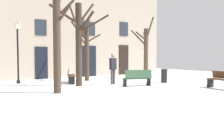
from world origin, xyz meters
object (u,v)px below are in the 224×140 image
at_px(tree_near_facade, 146,50).
at_px(tree_left_of_center, 86,49).
at_px(tree_center, 79,40).
at_px(streetlamp, 18,46).
at_px(bench_facing_shops, 137,78).
at_px(bench_near_lamp, 222,80).
at_px(tree_foreground, 58,35).
at_px(litter_bin, 164,76).
at_px(person_by_shop_door, 113,67).
at_px(bench_back_to_back_right, 71,75).

bearing_deg(tree_near_facade, tree_left_of_center, 169.31).
xyz_separation_m(tree_center, streetlamp, (-2.34, 3.25, -0.27)).
relative_size(tree_center, bench_facing_shops, 2.85).
height_order(tree_near_facade, streetlamp, tree_near_facade).
relative_size(streetlamp, bench_near_lamp, 2.28).
relative_size(tree_foreground, bench_facing_shops, 3.18).
distance_m(streetlamp, litter_bin, 9.05).
xyz_separation_m(tree_center, litter_bin, (5.10, -1.55, -2.11)).
distance_m(tree_center, tree_foreground, 2.75).
distance_m(tree_center, bench_facing_shops, 3.82).
distance_m(tree_center, person_by_shop_door, 2.53).
height_order(tree_center, litter_bin, tree_center).
distance_m(tree_left_of_center, litter_bin, 5.37).
xyz_separation_m(streetlamp, bench_near_lamp, (7.61, -8.57, -1.80)).
relative_size(streetlamp, bench_back_to_back_right, 1.99).
distance_m(tree_near_facade, streetlamp, 8.92).
distance_m(tree_near_facade, bench_near_lamp, 7.12).
height_order(tree_foreground, litter_bin, tree_foreground).
distance_m(tree_foreground, tree_near_facade, 9.12).
distance_m(tree_near_facade, bench_back_to_back_right, 6.28).
distance_m(tree_near_facade, tree_left_of_center, 4.64).
height_order(tree_near_facade, litter_bin, tree_near_facade).
height_order(tree_center, tree_left_of_center, tree_center).
relative_size(bench_back_to_back_right, bench_near_lamp, 1.15).
relative_size(tree_foreground, tree_left_of_center, 1.17).
relative_size(tree_left_of_center, bench_facing_shops, 2.72).
relative_size(tree_left_of_center, bench_near_lamp, 2.73).
bearing_deg(tree_center, person_by_shop_door, -13.02).
xyz_separation_m(tree_foreground, litter_bin, (7.17, 0.25, -2.17)).
xyz_separation_m(tree_near_facade, streetlamp, (-8.75, 1.73, 0.19)).
bearing_deg(tree_center, litter_bin, -16.93).
bearing_deg(bench_near_lamp, streetlamp, -129.70).
distance_m(bench_near_lamp, person_by_shop_door, 5.90).
bearing_deg(streetlamp, bench_back_to_back_right, -29.87).
height_order(bench_near_lamp, bench_facing_shops, bench_facing_shops).
relative_size(streetlamp, bench_facing_shops, 2.27).
relative_size(tree_foreground, streetlamp, 1.40).
bearing_deg(tree_left_of_center, streetlamp, 168.23).
distance_m(tree_left_of_center, person_by_shop_door, 3.05).
bearing_deg(tree_center, streetlamp, 125.70).
bearing_deg(tree_center, tree_near_facade, 13.34).
relative_size(tree_left_of_center, streetlamp, 1.20).
relative_size(tree_near_facade, bench_facing_shops, 2.69).
relative_size(tree_left_of_center, person_by_shop_door, 2.45).
height_order(tree_center, bench_back_to_back_right, tree_center).
bearing_deg(tree_foreground, bench_facing_shops, -2.01).
distance_m(tree_left_of_center, bench_near_lamp, 8.59).
height_order(tree_foreground, person_by_shop_door, tree_foreground).
bearing_deg(bench_facing_shops, tree_near_facade, -119.40).
height_order(tree_center, tree_near_facade, tree_center).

